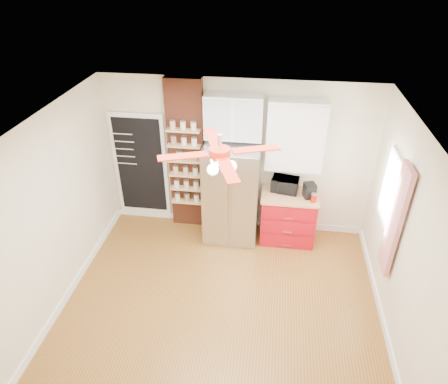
# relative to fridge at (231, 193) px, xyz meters

# --- Properties ---
(floor) EXTENTS (4.50, 4.50, 0.00)m
(floor) POSITION_rel_fridge_xyz_m (0.05, -1.63, -0.88)
(floor) COLOR #8F5C24
(floor) RESTS_ON ground
(ceiling) EXTENTS (4.50, 4.50, 0.00)m
(ceiling) POSITION_rel_fridge_xyz_m (0.05, -1.63, 1.83)
(ceiling) COLOR white
(ceiling) RESTS_ON wall_back
(wall_back) EXTENTS (4.50, 0.02, 2.70)m
(wall_back) POSITION_rel_fridge_xyz_m (0.05, 0.37, 0.48)
(wall_back) COLOR beige
(wall_back) RESTS_ON floor
(wall_front) EXTENTS (4.50, 0.02, 2.70)m
(wall_front) POSITION_rel_fridge_xyz_m (0.05, -3.63, 0.48)
(wall_front) COLOR beige
(wall_front) RESTS_ON floor
(wall_left) EXTENTS (0.02, 4.00, 2.70)m
(wall_left) POSITION_rel_fridge_xyz_m (-2.20, -1.63, 0.48)
(wall_left) COLOR beige
(wall_left) RESTS_ON floor
(wall_right) EXTENTS (0.02, 4.00, 2.70)m
(wall_right) POSITION_rel_fridge_xyz_m (2.30, -1.63, 0.48)
(wall_right) COLOR beige
(wall_right) RESTS_ON floor
(chalkboard) EXTENTS (0.95, 0.05, 1.95)m
(chalkboard) POSITION_rel_fridge_xyz_m (-1.65, 0.33, 0.23)
(chalkboard) COLOR white
(chalkboard) RESTS_ON wall_back
(brick_pillar) EXTENTS (0.60, 0.16, 2.70)m
(brick_pillar) POSITION_rel_fridge_xyz_m (-0.80, 0.29, 0.48)
(brick_pillar) COLOR brown
(brick_pillar) RESTS_ON floor
(fridge) EXTENTS (0.90, 0.70, 1.75)m
(fridge) POSITION_rel_fridge_xyz_m (0.00, 0.00, 0.00)
(fridge) COLOR #B2B2B7
(fridge) RESTS_ON floor
(upper_glass_cabinet) EXTENTS (0.90, 0.35, 0.70)m
(upper_glass_cabinet) POSITION_rel_fridge_xyz_m (0.00, 0.20, 1.27)
(upper_glass_cabinet) COLOR white
(upper_glass_cabinet) RESTS_ON wall_back
(red_cabinet) EXTENTS (0.94, 0.64, 0.90)m
(red_cabinet) POSITION_rel_fridge_xyz_m (0.97, 0.05, -0.42)
(red_cabinet) COLOR #B00917
(red_cabinet) RESTS_ON floor
(upper_shelf_unit) EXTENTS (0.90, 0.30, 1.15)m
(upper_shelf_unit) POSITION_rel_fridge_xyz_m (0.97, 0.22, 1.00)
(upper_shelf_unit) COLOR white
(upper_shelf_unit) RESTS_ON wall_back
(window) EXTENTS (0.04, 0.75, 1.05)m
(window) POSITION_rel_fridge_xyz_m (2.28, -0.73, 0.68)
(window) COLOR white
(window) RESTS_ON wall_right
(curtain) EXTENTS (0.06, 0.40, 1.55)m
(curtain) POSITION_rel_fridge_xyz_m (2.23, -1.28, 0.57)
(curtain) COLOR red
(curtain) RESTS_ON wall_right
(ceiling_fan) EXTENTS (1.40, 1.40, 0.44)m
(ceiling_fan) POSITION_rel_fridge_xyz_m (0.05, -1.63, 1.55)
(ceiling_fan) COLOR silver
(ceiling_fan) RESTS_ON ceiling
(toaster_oven) EXTENTS (0.48, 0.36, 0.24)m
(toaster_oven) POSITION_rel_fridge_xyz_m (0.87, 0.15, 0.15)
(toaster_oven) COLOR black
(toaster_oven) RESTS_ON red_cabinet
(coffee_maker) EXTENTS (0.22, 0.22, 0.25)m
(coffee_maker) POSITION_rel_fridge_xyz_m (1.27, 0.01, 0.15)
(coffee_maker) COLOR black
(coffee_maker) RESTS_ON red_cabinet
(canister_left) EXTENTS (0.10, 0.10, 0.13)m
(canister_left) POSITION_rel_fridge_xyz_m (1.34, -0.11, 0.09)
(canister_left) COLOR #AE0F09
(canister_left) RESTS_ON red_cabinet
(canister_right) EXTENTS (0.10, 0.10, 0.13)m
(canister_right) POSITION_rel_fridge_xyz_m (1.34, 0.05, 0.09)
(canister_right) COLOR red
(canister_right) RESTS_ON red_cabinet
(pantry_jar_oats) EXTENTS (0.13, 0.13, 0.14)m
(pantry_jar_oats) POSITION_rel_fridge_xyz_m (-0.89, 0.15, 0.57)
(pantry_jar_oats) COLOR beige
(pantry_jar_oats) RESTS_ON brick_pillar
(pantry_jar_beans) EXTENTS (0.10, 0.10, 0.13)m
(pantry_jar_beans) POSITION_rel_fridge_xyz_m (-0.61, 0.15, 0.56)
(pantry_jar_beans) COLOR olive
(pantry_jar_beans) RESTS_ON brick_pillar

